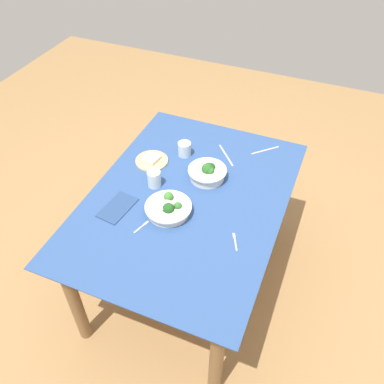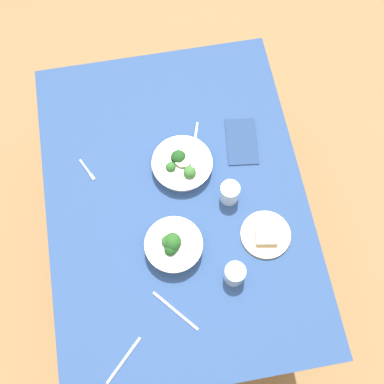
% 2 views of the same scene
% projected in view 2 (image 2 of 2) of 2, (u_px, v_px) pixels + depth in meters
% --- Properties ---
extents(ground_plane, '(6.00, 6.00, 0.00)m').
position_uv_depth(ground_plane, '(180.00, 250.00, 2.78)').
color(ground_plane, '#9E7547').
extents(dining_table, '(1.44, 1.04, 0.74)m').
position_uv_depth(dining_table, '(177.00, 209.00, 2.19)').
color(dining_table, '#2D4C84').
rests_on(dining_table, ground_plane).
extents(broccoli_bowl_far, '(0.25, 0.25, 0.09)m').
position_uv_depth(broccoli_bowl_far, '(182.00, 164.00, 2.12)').
color(broccoli_bowl_far, silver).
rests_on(broccoli_bowl_far, dining_table).
extents(broccoli_bowl_near, '(0.22, 0.22, 0.11)m').
position_uv_depth(broccoli_bowl_near, '(173.00, 246.00, 1.98)').
color(broccoli_bowl_near, silver).
rests_on(broccoli_bowl_near, dining_table).
extents(bread_side_plate, '(0.20, 0.20, 0.03)m').
position_uv_depth(bread_side_plate, '(266.00, 234.00, 2.03)').
color(bread_side_plate, '#D6B27A').
rests_on(bread_side_plate, dining_table).
extents(water_glass_center, '(0.08, 0.08, 0.10)m').
position_uv_depth(water_glass_center, '(230.00, 193.00, 2.05)').
color(water_glass_center, silver).
rests_on(water_glass_center, dining_table).
extents(water_glass_side, '(0.08, 0.08, 0.09)m').
position_uv_depth(water_glass_side, '(235.00, 274.00, 1.94)').
color(water_glass_side, silver).
rests_on(water_glass_side, dining_table).
extents(fork_by_far_bowl, '(0.10, 0.06, 0.00)m').
position_uv_depth(fork_by_far_bowl, '(88.00, 171.00, 2.14)').
color(fork_by_far_bowl, '#B7B7BC').
rests_on(fork_by_far_bowl, dining_table).
extents(fork_by_near_bowl, '(0.10, 0.04, 0.00)m').
position_uv_depth(fork_by_near_bowl, '(196.00, 134.00, 2.20)').
color(fork_by_near_bowl, '#B7B7BC').
rests_on(fork_by_near_bowl, dining_table).
extents(table_knife_left, '(0.14, 0.14, 0.00)m').
position_uv_depth(table_knife_left, '(124.00, 360.00, 1.86)').
color(table_knife_left, '#B7B7BC').
rests_on(table_knife_left, dining_table).
extents(table_knife_right, '(0.17, 0.15, 0.00)m').
position_uv_depth(table_knife_right, '(175.00, 311.00, 1.93)').
color(table_knife_right, '#B7B7BC').
rests_on(table_knife_right, dining_table).
extents(napkin_folded_upper, '(0.23, 0.15, 0.01)m').
position_uv_depth(napkin_folded_upper, '(242.00, 141.00, 2.19)').
color(napkin_folded_upper, navy).
rests_on(napkin_folded_upper, dining_table).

